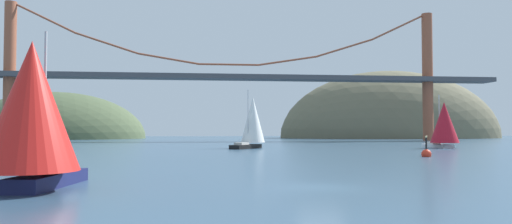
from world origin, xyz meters
name	(u,v)px	position (x,y,z in m)	size (l,w,h in m)	color
ground_plane	(321,187)	(0.00, 0.00, 0.00)	(360.00, 360.00, 0.00)	#385670
headland_right	(391,138)	(60.00, 135.00, 0.00)	(79.76, 44.00, 47.86)	#6B664C
headland_left	(56,138)	(-55.00, 135.00, 0.00)	(57.98, 44.00, 30.70)	#4C5B3D
suspension_bridge	(229,76)	(0.00, 95.00, 16.93)	(143.91, 6.00, 34.82)	brown
sailboat_red_spinnaker	(32,111)	(-14.95, -0.13, 4.08)	(5.29, 8.25, 8.40)	#191E4C
sailboat_crimson_sail	(444,124)	(32.98, 47.97, 4.00)	(4.76, 8.09, 8.91)	white
sailboat_navy_sail	(25,113)	(-30.18, 40.36, 5.32)	(8.50, 9.72, 10.88)	black
sailboat_white_mainsail	(252,122)	(1.55, 51.24, 4.37)	(6.94, 7.83, 9.53)	black
channel_buoy	(426,154)	(18.72, 25.55, 0.37)	(1.10, 1.10, 2.64)	red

